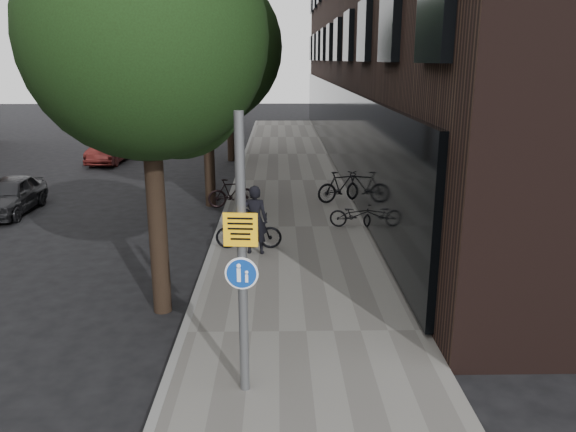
{
  "coord_description": "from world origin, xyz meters",
  "views": [
    {
      "loc": [
        -0.25,
        -5.97,
        4.91
      ],
      "look_at": [
        -0.07,
        4.44,
        2.0
      ],
      "focal_mm": 35.0,
      "sensor_mm": 36.0,
      "label": 1
    }
  ],
  "objects_px": {
    "signpost": "(242,258)",
    "pedestrian": "(255,220)",
    "parked_car_near": "(10,195)",
    "parked_bike_facade_near": "(355,215)"
  },
  "relations": [
    {
      "from": "signpost",
      "to": "pedestrian",
      "type": "height_order",
      "value": "signpost"
    },
    {
      "from": "signpost",
      "to": "pedestrian",
      "type": "bearing_deg",
      "value": 95.6
    },
    {
      "from": "signpost",
      "to": "parked_car_near",
      "type": "relative_size",
      "value": 1.16
    },
    {
      "from": "parked_bike_facade_near",
      "to": "parked_car_near",
      "type": "distance_m",
      "value": 11.32
    },
    {
      "from": "signpost",
      "to": "parked_bike_facade_near",
      "type": "relative_size",
      "value": 2.74
    },
    {
      "from": "signpost",
      "to": "pedestrian",
      "type": "relative_size",
      "value": 2.34
    },
    {
      "from": "parked_bike_facade_near",
      "to": "parked_car_near",
      "type": "xyz_separation_m",
      "value": [
        -11.09,
        2.29,
        0.09
      ]
    },
    {
      "from": "signpost",
      "to": "pedestrian",
      "type": "distance_m",
      "value": 6.28
    },
    {
      "from": "pedestrian",
      "to": "parked_car_near",
      "type": "xyz_separation_m",
      "value": [
        -8.24,
        4.45,
        -0.4
      ]
    },
    {
      "from": "parked_bike_facade_near",
      "to": "parked_car_near",
      "type": "bearing_deg",
      "value": 95.2
    }
  ]
}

